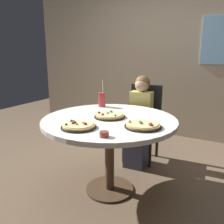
% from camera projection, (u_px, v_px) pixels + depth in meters
% --- Properties ---
extents(ground_plane, '(8.00, 8.00, 0.00)m').
position_uv_depth(ground_plane, '(110.00, 189.00, 2.43)').
color(ground_plane, brown).
extents(wall_with_window, '(5.20, 0.14, 2.90)m').
position_uv_depth(wall_with_window, '(172.00, 46.00, 3.76)').
color(wall_with_window, tan).
rests_on(wall_with_window, ground_plane).
extents(dining_table, '(1.26, 1.26, 0.75)m').
position_uv_depth(dining_table, '(109.00, 128.00, 2.27)').
color(dining_table, silver).
rests_on(dining_table, ground_plane).
extents(chair_wooden, '(0.43, 0.43, 0.95)m').
position_uv_depth(chair_wooden, '(144.00, 118.00, 3.07)').
color(chair_wooden, black).
rests_on(chair_wooden, ground_plane).
extents(diner_child, '(0.28, 0.42, 1.08)m').
position_uv_depth(diner_child, '(139.00, 125.00, 2.92)').
color(diner_child, '#3F4766').
rests_on(diner_child, ground_plane).
extents(pizza_veggie, '(0.30, 0.30, 0.05)m').
position_uv_depth(pizza_veggie, '(110.00, 116.00, 2.27)').
color(pizza_veggie, black).
rests_on(pizza_veggie, dining_table).
extents(pizza_cheese, '(0.29, 0.29, 0.05)m').
position_uv_depth(pizza_cheese, '(79.00, 126.00, 1.96)').
color(pizza_cheese, black).
rests_on(pizza_cheese, dining_table).
extents(pizza_pepperoni, '(0.31, 0.31, 0.05)m').
position_uv_depth(pizza_pepperoni, '(143.00, 125.00, 1.98)').
color(pizza_pepperoni, black).
rests_on(pizza_pepperoni, dining_table).
extents(soda_cup, '(0.08, 0.08, 0.31)m').
position_uv_depth(soda_cup, '(102.00, 100.00, 2.71)').
color(soda_cup, '#B73333').
rests_on(soda_cup, dining_table).
extents(sauce_bowl, '(0.07, 0.07, 0.04)m').
position_uv_depth(sauce_bowl, '(104.00, 134.00, 1.75)').
color(sauce_bowl, brown).
rests_on(sauce_bowl, dining_table).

